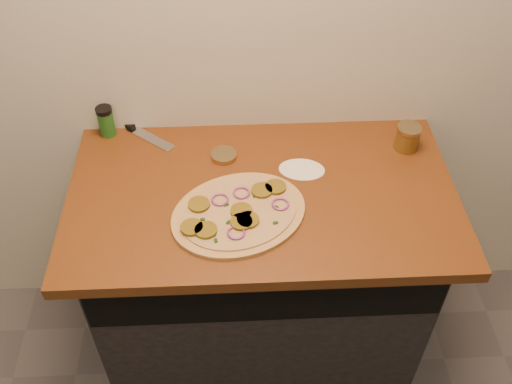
{
  "coord_description": "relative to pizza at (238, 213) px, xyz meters",
  "views": [
    {
      "loc": [
        -0.08,
        0.17,
        2.13
      ],
      "look_at": [
        -0.02,
        1.36,
        0.95
      ],
      "focal_mm": 40.0,
      "sensor_mm": 36.0,
      "label": 1
    }
  ],
  "objects": [
    {
      "name": "cabinet",
      "position": [
        0.08,
        0.13,
        -0.48
      ],
      "size": [
        1.1,
        0.6,
        0.86
      ],
      "primitive_type": "cube",
      "color": "black",
      "rests_on": "ground"
    },
    {
      "name": "countertop",
      "position": [
        0.08,
        0.1,
        -0.03
      ],
      "size": [
        1.2,
        0.7,
        0.04
      ],
      "primitive_type": "cube",
      "color": "brown",
      "rests_on": "cabinet"
    },
    {
      "name": "pizza",
      "position": [
        0.0,
        0.0,
        0.0
      ],
      "size": [
        0.53,
        0.53,
        0.03
      ],
      "color": "tan",
      "rests_on": "countertop"
    },
    {
      "name": "chefs_knife",
      "position": [
        -0.34,
        0.41,
        -0.01
      ],
      "size": [
        0.24,
        0.2,
        0.02
      ],
      "color": "#B7BAC1",
      "rests_on": "countertop"
    },
    {
      "name": "mason_jar_lid",
      "position": [
        -0.04,
        0.26,
        -0.0
      ],
      "size": [
        0.09,
        0.09,
        0.02
      ],
      "primitive_type": "cylinder",
      "rotation": [
        0.0,
        0.0,
        -0.11
      ],
      "color": "tan",
      "rests_on": "countertop"
    },
    {
      "name": "salsa_jar",
      "position": [
        0.56,
        0.28,
        0.03
      ],
      "size": [
        0.08,
        0.08,
        0.09
      ],
      "color": "maroon",
      "rests_on": "countertop"
    },
    {
      "name": "spice_shaker",
      "position": [
        -0.43,
        0.4,
        0.04
      ],
      "size": [
        0.05,
        0.05,
        0.11
      ],
      "color": "#1E581B",
      "rests_on": "countertop"
    },
    {
      "name": "flour_spill",
      "position": [
        0.21,
        0.19,
        -0.01
      ],
      "size": [
        0.17,
        0.17,
        0.0
      ],
      "primitive_type": "cylinder",
      "rotation": [
        0.0,
        0.0,
        -0.15
      ],
      "color": "silver",
      "rests_on": "countertop"
    }
  ]
}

